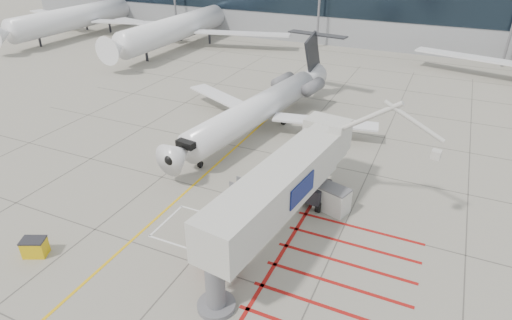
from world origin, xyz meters
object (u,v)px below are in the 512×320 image
at_px(pushback_tug, 219,259).
at_px(spill_bin, 35,247).
at_px(jet_bridge, 275,198).
at_px(regional_jet, 245,102).

xyz_separation_m(pushback_tug, spill_bin, (-11.43, -3.93, -0.05)).
bearing_deg(jet_bridge, spill_bin, -144.18).
distance_m(regional_jet, pushback_tug, 19.16).
relative_size(jet_bridge, pushback_tug, 8.04).
xyz_separation_m(jet_bridge, spill_bin, (-13.67, -7.45, -3.14)).
distance_m(pushback_tug, spill_bin, 12.09).
height_order(regional_jet, jet_bridge, regional_jet).
bearing_deg(pushback_tug, jet_bridge, 80.50).
relative_size(jet_bridge, spill_bin, 12.97).
distance_m(regional_jet, spill_bin, 22.32).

